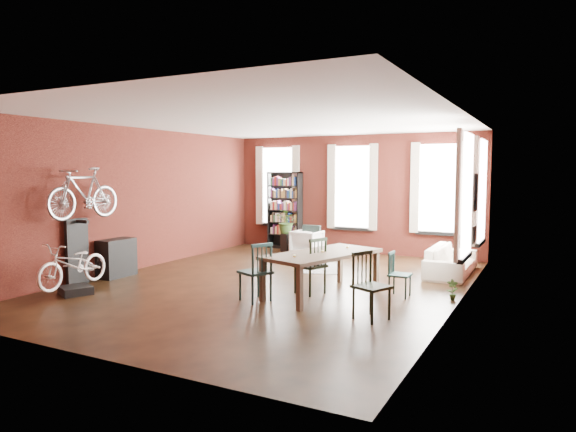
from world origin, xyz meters
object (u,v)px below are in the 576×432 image
Objects in this scene: bike_trainer at (76,290)px; dining_chair_d at (400,275)px; white_armchair at (307,241)px; console_table at (117,258)px; plant_stand at (287,243)px; bicycle_floor at (73,244)px; dining_chair_c at (372,286)px; dining_chair_a at (255,272)px; dining_table at (322,274)px; cream_sofa at (451,256)px; bookshelf at (285,210)px; dining_chair_b at (310,266)px.

dining_chair_d is at bearing 25.64° from bike_trainer.
dining_chair_d reaches higher than white_armchair.
console_table is 4.84m from plant_stand.
console_table is at bearing 104.66° from bicycle_floor.
white_armchair is (-3.41, 4.98, -0.14)m from dining_chair_c.
dining_chair_a is 1.94× the size of plant_stand.
dining_chair_d is 5.84m from bike_trainer.
plant_stand is at bearing 69.41° from console_table.
cream_sofa is (1.73, 2.99, 0.02)m from dining_table.
dining_chair_a is 1.26× the size of console_table.
console_table is (-5.77, 0.55, -0.10)m from dining_chair_c.
plant_stand is (-2.80, 4.02, -0.13)m from dining_table.
dining_chair_a reaches higher than plant_stand.
bookshelf is 6.81m from bike_trainer.
dining_chair_b is 4.34m from white_armchair.
dining_chair_c reaches higher than console_table.
dining_chair_b reaches higher than white_armchair.
plant_stand is (-2.55, 4.01, -0.25)m from dining_chair_b.
white_armchair reaches higher than plant_stand.
cream_sofa is at bearing -9.64° from dining_chair_d.
bike_trainer is at bearing -70.99° from console_table.
plant_stand reaches higher than bike_trainer.
bookshelf is at bearing 83.47° from bike_trainer.
dining_table is 2.22× the size of dining_chair_b.
dining_chair_a is at bearing -68.42° from plant_stand.
dining_chair_b is at bearing 28.31° from bike_trainer.
dining_chair_d is at bearing -40.66° from plant_stand.
dining_chair_a is 3.67m from console_table.
dining_chair_b is (-0.25, 0.02, 0.13)m from dining_table.
bicycle_floor reaches higher than console_table.
dining_chair_a is 1.10m from dining_chair_b.
dining_table is 2.88× the size of dining_chair_d.
plant_stand is (-4.53, 1.03, -0.15)m from cream_sofa.
plant_stand is at bearing -57.83° from bookshelf.
bicycle_floor reaches higher than dining_chair_a.
dining_chair_d is at bearing 21.93° from bicycle_floor.
cream_sofa is at bearing 37.36° from bicycle_floor.
dining_chair_b is 1.61m from dining_chair_d.
dining_chair_b is at bearing 170.96° from dining_chair_a.
dining_chair_b reaches higher than dining_chair_d.
dining_chair_c is 1.39× the size of white_armchair.
dining_table is at bearing 150.03° from cream_sofa.
bike_trainer is at bearing -41.65° from dining_chair_b.
bicycle_floor is at bearing -101.23° from plant_stand.
bike_trainer is at bearing 75.22° from white_armchair.
dining_chair_c is 0.46× the size of bookshelf.
dining_chair_a is 2.13m from dining_chair_c.
dining_table is at bearing -55.52° from bookshelf.
bookshelf is at bearing 71.05° from cream_sofa.
dining_chair_b reaches higher than cream_sofa.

